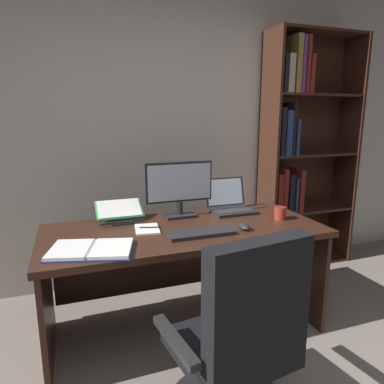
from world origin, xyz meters
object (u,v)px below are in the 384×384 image
Objects in this scene: office_chair at (239,351)px; computer_mouse at (244,227)px; reading_stand_with_book at (120,211)px; laptop at (230,204)px; coffee_mug at (280,213)px; open_binder at (91,249)px; notepad at (147,229)px; keyboard at (201,233)px; bookshelf at (299,149)px; desk at (181,251)px; monitor at (179,189)px; pen at (150,227)px.

office_chair reaches higher than computer_mouse.
laptop is at bearing -3.02° from reading_stand_with_book.
reading_stand_with_book is (-0.83, 0.04, 0.01)m from laptop.
coffee_mug is at bearing -53.16° from laptop.
laptop is 0.65× the size of open_binder.
office_chair is 0.97m from notepad.
coffee_mug reaches higher than keyboard.
coffee_mug is at bearing -132.23° from bookshelf.
monitor is at bearing 75.15° from desk.
laptop is at bearing 22.84° from desk.
bookshelf is at bearing 22.18° from notepad.
laptop is 0.77× the size of keyboard.
pen is at bearing 49.19° from open_binder.
bookshelf is 6.73× the size of laptop.
reading_stand_with_book is at bearing 176.98° from laptop.
open_binder is (-0.66, -0.05, -0.00)m from keyboard.
open_binder is (-0.66, -0.49, -0.19)m from monitor.
keyboard reaches higher than desk.
keyboard is 0.66m from coffee_mug.
computer_mouse is 0.63m from notepad.
computer_mouse is (-1.02, -0.87, -0.39)m from bookshelf.
reading_stand_with_book is 0.31m from notepad.
bookshelf is 15.64× the size of pen.
office_chair is at bearing -132.01° from coffee_mug.
pen is (-0.22, -0.04, 0.21)m from desk.
keyboard is 0.36m from notepad.
monitor is 0.44m from laptop.
office_chair is 1.95× the size of open_binder.
desk is at bearing -155.67° from bookshelf.
bookshelf is 1.07m from coffee_mug.
coffee_mug is (0.65, 0.12, 0.03)m from keyboard.
desk is at bearing 169.93° from coffee_mug.
keyboard is 0.30m from computer_mouse.
open_binder is at bearing -155.28° from laptop.
open_binder is at bearing -153.89° from desk.
reading_stand_with_book is 0.64× the size of open_binder.
bookshelf is 1.82m from reading_stand_with_book.
reading_stand_with_book is (-0.72, 0.48, 0.04)m from computer_mouse.
office_chair is at bearing -91.27° from desk.
keyboard is 0.83× the size of open_binder.
open_binder is 2.40× the size of notepad.
computer_mouse is at bearing -160.47° from coffee_mug.
office_chair reaches higher than keyboard.
keyboard is at bearing 180.00° from computer_mouse.
bookshelf reaches higher than office_chair.
monitor is (0.05, 0.19, 0.40)m from desk.
monitor is 0.47m from keyboard.
bookshelf is 1.63m from keyboard.
bookshelf reaches higher than keyboard.
keyboard is 4.67× the size of coffee_mug.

